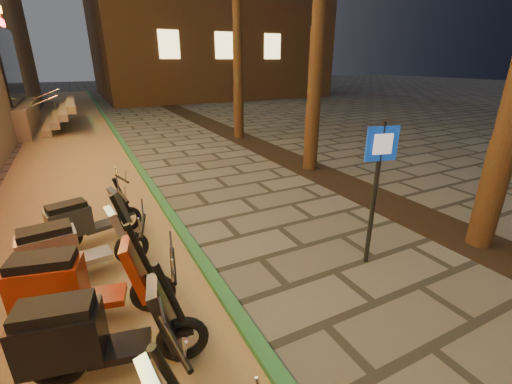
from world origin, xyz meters
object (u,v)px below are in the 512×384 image
pedestrian_sign (377,176)px  scooter_8 (71,248)px  scooter_7 (75,285)px  scooter_6 (92,335)px  scooter_9 (85,220)px

pedestrian_sign → scooter_8: pedestrian_sign is taller
pedestrian_sign → scooter_7: size_ratio=1.24×
scooter_6 → scooter_7: scooter_7 is taller
pedestrian_sign → scooter_6: size_ratio=1.27×
pedestrian_sign → scooter_9: size_ratio=1.44×
pedestrian_sign → scooter_9: bearing=159.5°
scooter_6 → pedestrian_sign: bearing=17.6°
scooter_7 → scooter_8: bearing=105.6°
scooter_8 → pedestrian_sign: bearing=-27.2°
scooter_6 → scooter_8: scooter_6 is taller
pedestrian_sign → scooter_7: pedestrian_sign is taller
scooter_7 → scooter_8: size_ratio=1.05×
scooter_8 → scooter_6: bearing=-91.2°
scooter_7 → scooter_9: (0.18, 2.06, -0.08)m
pedestrian_sign → scooter_9: pedestrian_sign is taller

